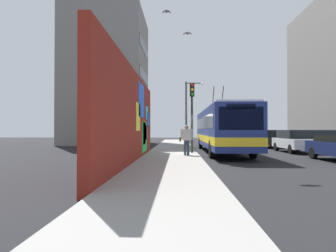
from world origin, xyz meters
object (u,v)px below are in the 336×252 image
city_bus (221,128)px  traffic_light (192,106)px  parked_car_white (294,141)px  parked_car_black (268,138)px  street_lamp (188,108)px  pedestrian_at_curb (186,137)px

city_bus → traffic_light: size_ratio=2.78×
city_bus → parked_car_white: (0.39, -5.20, -0.89)m
parked_car_white → parked_car_black: bearing=-0.0°
street_lamp → traffic_light: bearing=179.3°
city_bus → traffic_light: city_bus is taller
city_bus → parked_car_white: 5.29m
city_bus → street_lamp: bearing=15.9°
pedestrian_at_curb → traffic_light: size_ratio=0.39×
traffic_light → parked_car_black: bearing=-41.9°
parked_car_white → street_lamp: street_lamp is taller
traffic_light → street_lamp: (9.25, -0.11, 0.59)m
parked_car_black → street_lamp: street_lamp is taller
pedestrian_at_curb → city_bus: bearing=-35.2°
city_bus → traffic_light: 3.29m
parked_car_white → traffic_light: size_ratio=0.95×
parked_car_white → city_bus: bearing=94.3°
parked_car_white → traffic_light: bearing=108.6°
pedestrian_at_curb → traffic_light: traffic_light is taller
pedestrian_at_curb → traffic_light: 2.50m
parked_car_white → pedestrian_at_curb: bearing=117.3°
city_bus → pedestrian_at_curb: (-3.61, 2.54, -0.57)m
parked_car_white → parked_car_black: (5.73, -0.00, 0.00)m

